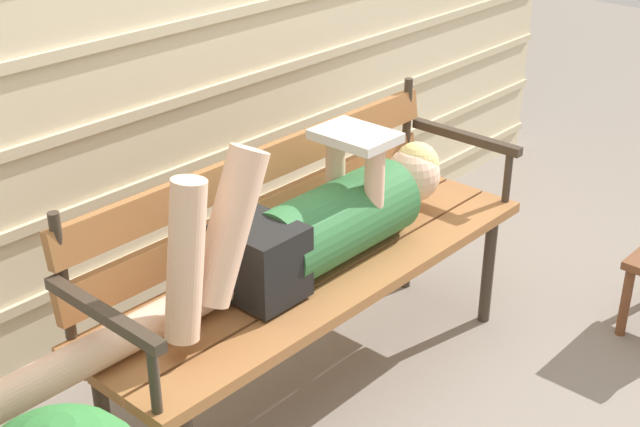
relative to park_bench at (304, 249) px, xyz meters
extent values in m
plane|color=gray|center=(0.00, -0.21, -0.51)|extent=(12.00, 12.00, 0.00)
cube|color=beige|center=(0.00, 0.59, 0.62)|extent=(4.70, 0.06, 2.25)
cube|color=beige|center=(0.00, 0.56, -0.38)|extent=(4.70, 0.02, 0.04)
cube|color=beige|center=(0.00, 0.56, -0.13)|extent=(4.70, 0.02, 0.04)
cube|color=beige|center=(0.00, 0.56, 0.12)|extent=(4.70, 0.02, 0.04)
cube|color=beige|center=(0.00, 0.56, 0.37)|extent=(4.70, 0.02, 0.04)
cube|color=beige|center=(0.00, 0.56, 0.62)|extent=(4.70, 0.02, 0.04)
cube|color=#9E6638|center=(0.00, -0.23, -0.05)|extent=(1.64, 0.15, 0.04)
cube|color=#9E6638|center=(0.00, -0.07, -0.05)|extent=(1.64, 0.15, 0.04)
cube|color=#9E6638|center=(0.00, 0.09, -0.05)|extent=(1.64, 0.15, 0.04)
cube|color=#9E6638|center=(0.00, 0.17, 0.07)|extent=(1.57, 0.05, 0.11)
cube|color=#9E6638|center=(0.00, 0.17, 0.24)|extent=(1.57, 0.05, 0.11)
cylinder|color=#382D23|center=(-0.75, 0.17, 0.16)|extent=(0.03, 0.03, 0.38)
cylinder|color=#382D23|center=(0.75, 0.17, 0.16)|extent=(0.03, 0.03, 0.38)
cylinder|color=#382D23|center=(0.72, -0.26, -0.29)|extent=(0.04, 0.04, 0.44)
cylinder|color=#382D23|center=(-0.72, 0.12, -0.29)|extent=(0.04, 0.04, 0.44)
cylinder|color=#382D23|center=(0.72, 0.12, -0.29)|extent=(0.04, 0.04, 0.44)
cube|color=#382D23|center=(-0.79, -0.07, 0.17)|extent=(0.04, 0.46, 0.03)
cylinder|color=#382D23|center=(-0.79, -0.26, 0.07)|extent=(0.03, 0.03, 0.20)
cube|color=#382D23|center=(0.79, -0.07, 0.17)|extent=(0.04, 0.46, 0.03)
cylinder|color=#382D23|center=(0.79, -0.26, 0.07)|extent=(0.03, 0.03, 0.20)
cylinder|color=#33703D|center=(0.08, -0.07, 0.09)|extent=(0.55, 0.25, 0.25)
cube|color=black|center=(-0.26, -0.07, 0.09)|extent=(0.20, 0.23, 0.22)
sphere|color=beige|center=(0.48, -0.07, 0.12)|extent=(0.19, 0.19, 0.19)
sphere|color=#E0C67A|center=(0.50, -0.07, 0.15)|extent=(0.16, 0.16, 0.16)
cylinder|color=beige|center=(-0.42, -0.13, 0.29)|extent=(0.27, 0.11, 0.43)
cylinder|color=beige|center=(-0.58, -0.13, 0.24)|extent=(0.15, 0.09, 0.45)
cylinder|color=beige|center=(-0.75, -0.01, 0.02)|extent=(0.82, 0.10, 0.10)
cylinder|color=beige|center=(0.16, -0.15, 0.22)|extent=(0.06, 0.06, 0.25)
cylinder|color=beige|center=(0.16, 0.01, 0.22)|extent=(0.06, 0.06, 0.25)
cube|color=silver|center=(0.16, -0.07, 0.36)|extent=(0.18, 0.25, 0.03)
cylinder|color=brown|center=(0.98, -0.69, -0.36)|extent=(0.04, 0.04, 0.29)
camera|label=1|loc=(-1.78, -1.68, 1.34)|focal=49.25mm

